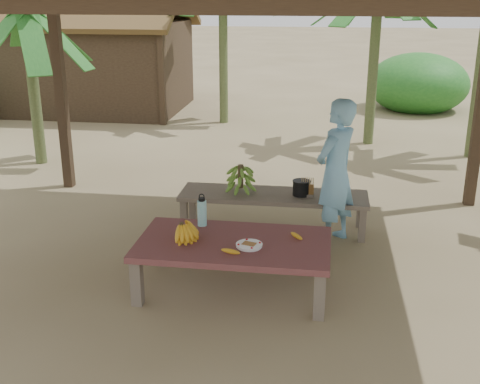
# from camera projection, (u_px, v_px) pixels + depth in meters

# --- Properties ---
(ground) EXTENTS (80.00, 80.00, 0.00)m
(ground) POSITION_uv_depth(u_px,v_px,m) (237.00, 266.00, 6.25)
(ground) COLOR brown
(ground) RESTS_ON ground
(work_table) EXTENTS (1.81, 1.02, 0.50)m
(work_table) POSITION_uv_depth(u_px,v_px,m) (234.00, 248.00, 5.64)
(work_table) COLOR brown
(work_table) RESTS_ON ground
(bench) EXTENTS (2.20, 0.60, 0.45)m
(bench) POSITION_uv_depth(u_px,v_px,m) (273.00, 198.00, 7.08)
(bench) COLOR brown
(bench) RESTS_ON ground
(ripe_banana_bunch) EXTENTS (0.37, 0.34, 0.19)m
(ripe_banana_bunch) POSITION_uv_depth(u_px,v_px,m) (182.00, 230.00, 5.63)
(ripe_banana_bunch) COLOR yellow
(ripe_banana_bunch) RESTS_ON work_table
(plate) EXTENTS (0.24, 0.24, 0.04)m
(plate) POSITION_uv_depth(u_px,v_px,m) (249.00, 245.00, 5.48)
(plate) COLOR white
(plate) RESTS_ON work_table
(loose_banana_front) EXTENTS (0.18, 0.05, 0.04)m
(loose_banana_front) POSITION_uv_depth(u_px,v_px,m) (231.00, 251.00, 5.35)
(loose_banana_front) COLOR yellow
(loose_banana_front) RESTS_ON work_table
(loose_banana_side) EXTENTS (0.14, 0.14, 0.04)m
(loose_banana_side) POSITION_uv_depth(u_px,v_px,m) (297.00, 236.00, 5.68)
(loose_banana_side) COLOR yellow
(loose_banana_side) RESTS_ON work_table
(water_flask) EXTENTS (0.09, 0.09, 0.33)m
(water_flask) POSITION_uv_depth(u_px,v_px,m) (202.00, 212.00, 5.95)
(water_flask) COLOR #3FC4C2
(water_flask) RESTS_ON work_table
(green_banana_stalk) EXTENTS (0.31, 0.31, 0.35)m
(green_banana_stalk) POSITION_uv_depth(u_px,v_px,m) (241.00, 178.00, 7.06)
(green_banana_stalk) COLOR #598C2D
(green_banana_stalk) RESTS_ON bench
(cooking_pot) EXTENTS (0.20, 0.20, 0.17)m
(cooking_pot) POSITION_uv_depth(u_px,v_px,m) (301.00, 188.00, 6.99)
(cooking_pot) COLOR black
(cooking_pot) RESTS_ON bench
(skewer_rack) EXTENTS (0.18, 0.08, 0.24)m
(skewer_rack) POSITION_uv_depth(u_px,v_px,m) (307.00, 187.00, 6.92)
(skewer_rack) COLOR #A57F47
(skewer_rack) RESTS_ON bench
(woman) EXTENTS (0.66, 0.71, 1.64)m
(woman) POSITION_uv_depth(u_px,v_px,m) (336.00, 172.00, 6.62)
(woman) COLOR #79BBE4
(woman) RESTS_ON ground
(hut) EXTENTS (4.40, 3.43, 2.85)m
(hut) POSITION_uv_depth(u_px,v_px,m) (95.00, 62.00, 13.98)
(hut) COLOR black
(hut) RESTS_ON ground
(banana_plant_w) EXTENTS (1.80, 1.80, 2.66)m
(banana_plant_w) POSITION_uv_depth(u_px,v_px,m) (27.00, 26.00, 9.24)
(banana_plant_w) COLOR #596638
(banana_plant_w) RESTS_ON ground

